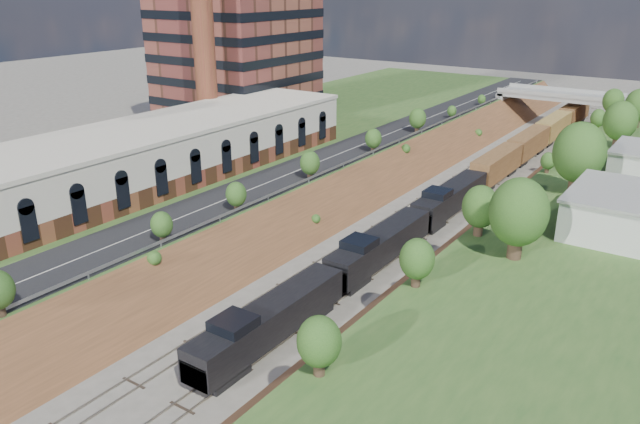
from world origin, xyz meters
TOP-DOWN VIEW (x-y plane):
  - platform_left at (-33.00, 60.00)m, footprint 44.00×180.00m
  - embankment_left at (-11.00, 60.00)m, footprint 10.00×180.00m
  - embankment_right at (11.00, 60.00)m, footprint 10.00×180.00m
  - rail_left_track at (-2.60, 60.00)m, footprint 1.58×180.00m
  - rail_right_track at (2.60, 60.00)m, footprint 1.58×180.00m
  - road at (-15.50, 60.00)m, footprint 8.00×180.00m
  - guardrail at (-11.40, 59.80)m, footprint 0.10×171.00m
  - commercial_building at (-28.00, 38.00)m, footprint 14.30×62.30m
  - smokestack at (-36.00, 56.00)m, footprint 3.20×3.20m
  - overpass at (0.00, 122.00)m, footprint 24.50×8.30m
  - white_building_near at (23.50, 52.00)m, footprint 9.00×12.00m
  - tree_right_large at (17.00, 40.00)m, footprint 5.25×5.25m
  - tree_left_crest at (-11.80, 20.00)m, footprint 2.45×2.45m
  - freight_train at (2.60, 75.39)m, footprint 2.96×119.55m

SIDE VIEW (x-z plane):
  - embankment_left at x=-11.00m, z-range -5.00..5.00m
  - embankment_right at x=11.00m, z-range -5.00..5.00m
  - rail_left_track at x=-2.60m, z-range 0.00..0.18m
  - rail_right_track at x=2.60m, z-range 0.00..0.18m
  - platform_left at x=-33.00m, z-range 0.00..5.00m
  - freight_train at x=2.60m, z-range 0.25..4.80m
  - overpass at x=0.00m, z-range 1.22..8.62m
  - road at x=-15.50m, z-range 5.00..5.10m
  - guardrail at x=-11.40m, z-range 5.20..5.90m
  - white_building_near at x=23.50m, z-range 5.00..9.00m
  - tree_left_crest at x=-11.80m, z-range 5.26..8.82m
  - commercial_building at x=-28.00m, z-range 5.01..12.01m
  - tree_right_large at x=17.00m, z-range 5.58..13.19m
  - smokestack at x=-36.00m, z-range 5.00..45.00m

